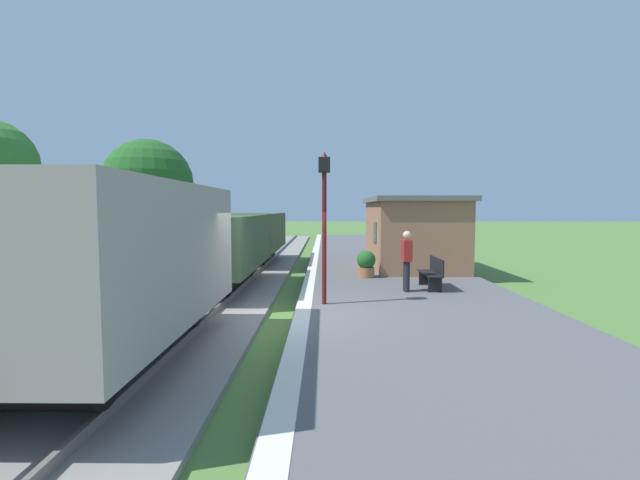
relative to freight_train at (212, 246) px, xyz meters
The scene contains 14 objects.
ground_plane 4.27m from the freight_train, 53.04° to the right, with size 160.00×160.00×0.00m, color #517A38.
platform_slab 6.59m from the freight_train, 29.67° to the right, with size 6.00×60.00×0.25m, color #565659.
platform_edge_stripe 4.43m from the freight_train, 48.72° to the right, with size 0.36×60.00×0.01m, color silver.
track_ballast 3.50m from the freight_train, 90.00° to the right, with size 3.80×60.00×0.12m, color gray.
rail_near 3.52m from the freight_train, 77.28° to the right, with size 0.07×60.00×0.14m, color slate.
rail_far 3.52m from the freight_train, 102.72° to the right, with size 0.07×60.00×0.14m, color slate.
freight_train is the anchor object (origin of this frame).
station_hut 8.37m from the freight_train, 35.70° to the left, with size 3.50×5.80×2.78m.
bench_near_hut 6.50m from the freight_train, ahead, with size 0.42×1.50×0.91m.
person_waiting 5.63m from the freight_train, ahead, with size 0.26×0.39×1.71m.
potted_planter 5.22m from the freight_train, 24.05° to the left, with size 0.64×0.64×0.92m.
lamp_post_near 4.13m from the freight_train, 33.08° to the right, with size 0.28×0.28×3.70m.
tree_trackside_far 7.51m from the freight_train, 125.63° to the left, with size 3.71×3.71×5.51m.
tree_field_left 16.25m from the freight_train, 118.56° to the left, with size 3.09×3.09×4.56m.
Camera 1 is at (0.90, -9.57, 2.58)m, focal length 24.63 mm.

